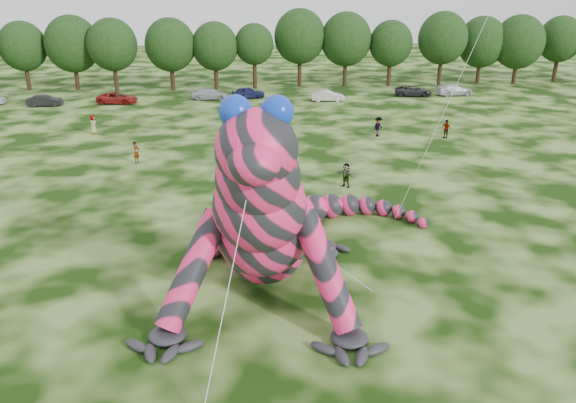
% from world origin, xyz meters
% --- Properties ---
extents(ground, '(240.00, 240.00, 0.00)m').
position_xyz_m(ground, '(0.00, 0.00, 0.00)').
color(ground, '#16330A').
rests_on(ground, ground).
extents(inflatable_gecko, '(18.19, 20.85, 9.58)m').
position_xyz_m(inflatable_gecko, '(-0.16, 3.85, 4.79)').
color(inflatable_gecko, '#F62566').
rests_on(inflatable_gecko, ground).
extents(tree_4, '(6.22, 5.60, 9.06)m').
position_xyz_m(tree_4, '(-29.64, 58.71, 4.53)').
color(tree_4, black).
rests_on(tree_4, ground).
extents(tree_5, '(7.16, 6.44, 9.80)m').
position_xyz_m(tree_5, '(-23.12, 58.44, 4.90)').
color(tree_5, black).
rests_on(tree_5, ground).
extents(tree_6, '(6.52, 5.86, 9.49)m').
position_xyz_m(tree_6, '(-17.56, 56.68, 4.75)').
color(tree_6, black).
rests_on(tree_6, ground).
extents(tree_7, '(6.68, 6.01, 9.48)m').
position_xyz_m(tree_7, '(-10.08, 56.80, 4.74)').
color(tree_7, black).
rests_on(tree_7, ground).
extents(tree_8, '(6.14, 5.53, 8.94)m').
position_xyz_m(tree_8, '(-4.22, 56.99, 4.47)').
color(tree_8, black).
rests_on(tree_8, ground).
extents(tree_9, '(5.27, 4.74, 8.68)m').
position_xyz_m(tree_9, '(1.06, 57.35, 4.34)').
color(tree_9, black).
rests_on(tree_9, ground).
extents(tree_10, '(7.09, 6.38, 10.50)m').
position_xyz_m(tree_10, '(7.40, 58.58, 5.25)').
color(tree_10, black).
rests_on(tree_10, ground).
extents(tree_11, '(7.01, 6.31, 10.07)m').
position_xyz_m(tree_11, '(13.79, 58.20, 5.03)').
color(tree_11, black).
rests_on(tree_11, ground).
extents(tree_12, '(5.99, 5.39, 8.97)m').
position_xyz_m(tree_12, '(20.01, 57.74, 4.49)').
color(tree_12, black).
rests_on(tree_12, ground).
extents(tree_13, '(6.83, 6.15, 10.13)m').
position_xyz_m(tree_13, '(27.13, 57.13, 5.06)').
color(tree_13, black).
rests_on(tree_13, ground).
extents(tree_14, '(6.82, 6.14, 9.40)m').
position_xyz_m(tree_14, '(33.46, 58.72, 4.70)').
color(tree_14, black).
rests_on(tree_14, ground).
extents(tree_15, '(7.17, 6.45, 9.63)m').
position_xyz_m(tree_15, '(38.47, 57.77, 4.82)').
color(tree_15, black).
rests_on(tree_15, ground).
extents(tree_16, '(6.26, 5.63, 9.37)m').
position_xyz_m(tree_16, '(45.45, 59.37, 4.69)').
color(tree_16, black).
rests_on(tree_16, ground).
extents(car_1, '(4.14, 1.82, 1.32)m').
position_xyz_m(car_1, '(-23.99, 46.99, 0.66)').
color(car_1, black).
rests_on(car_1, ground).
extents(car_2, '(5.16, 3.10, 1.34)m').
position_xyz_m(car_2, '(-15.78, 47.85, 0.67)').
color(car_2, maroon).
rests_on(car_2, ground).
extents(car_3, '(4.82, 2.21, 1.37)m').
position_xyz_m(car_3, '(-4.81, 49.40, 0.68)').
color(car_3, '#A5A8AE').
rests_on(car_3, ground).
extents(car_4, '(4.38, 2.36, 1.42)m').
position_xyz_m(car_4, '(-0.04, 49.90, 0.71)').
color(car_4, '#171D4C').
rests_on(car_4, ground).
extents(car_5, '(4.10, 1.63, 1.33)m').
position_xyz_m(car_5, '(9.64, 47.16, 0.66)').
color(car_5, beige).
rests_on(car_5, ground).
extents(car_6, '(5.02, 2.92, 1.32)m').
position_xyz_m(car_6, '(21.15, 49.63, 0.66)').
color(car_6, '#272729').
rests_on(car_6, ground).
extents(car_7, '(5.08, 2.65, 1.41)m').
position_xyz_m(car_7, '(26.54, 49.61, 0.70)').
color(car_7, silver).
rests_on(car_7, ground).
extents(spectator_0, '(0.61, 0.75, 1.76)m').
position_xyz_m(spectator_0, '(-9.52, 22.90, 0.88)').
color(spectator_0, gray).
rests_on(spectator_0, ground).
extents(spectator_3, '(0.90, 1.07, 1.71)m').
position_xyz_m(spectator_3, '(17.80, 28.42, 0.86)').
color(spectator_3, gray).
rests_on(spectator_3, ground).
extents(spectator_5, '(1.49, 1.49, 1.72)m').
position_xyz_m(spectator_5, '(6.03, 15.75, 0.86)').
color(spectator_5, gray).
rests_on(spectator_5, ground).
extents(spectator_2, '(1.35, 1.28, 1.84)m').
position_xyz_m(spectator_2, '(11.68, 29.53, 0.92)').
color(spectator_2, gray).
rests_on(spectator_2, ground).
extents(spectator_4, '(0.75, 0.98, 1.80)m').
position_xyz_m(spectator_4, '(-15.20, 33.01, 0.90)').
color(spectator_4, gray).
rests_on(spectator_4, ground).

